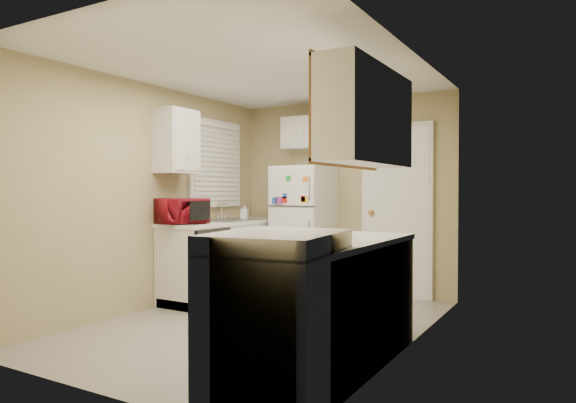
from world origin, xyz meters
The scene contains 19 objects.
floor centered at (0.00, 0.00, 0.00)m, with size 3.80×3.80×0.00m, color #AAA498.
ceiling centered at (0.00, 0.00, 2.40)m, with size 3.80×3.80×0.00m, color white.
wall_left centered at (-1.40, 0.00, 1.20)m, with size 3.80×3.80×0.00m, color tan.
wall_right centered at (1.40, 0.00, 1.20)m, with size 3.80×3.80×0.00m, color tan.
wall_back centered at (0.00, 1.90, 1.20)m, with size 2.80×2.80×0.00m, color tan.
wall_front centered at (0.00, -1.90, 1.20)m, with size 2.80×2.80×0.00m, color tan.
left_counter centered at (-1.10, 0.90, 0.45)m, with size 0.60×1.80×0.90m, color silver.
dishwasher centered at (-0.81, 0.30, 0.49)m, with size 0.03×0.58×0.72m, color black.
sink centered at (-1.10, 1.05, 0.86)m, with size 0.54×0.74×0.16m, color gray.
microwave centered at (-1.15, 0.19, 1.05)m, with size 0.28×0.50×0.33m, color maroon.
soap_bottle centered at (-1.09, 1.29, 1.00)m, with size 0.09×0.09×0.20m, color white.
window_blinds centered at (-1.36, 1.05, 1.60)m, with size 0.10×0.98×1.08m, color silver.
upper_cabinet_left centered at (-1.25, 0.22, 1.80)m, with size 0.30×0.45×0.70m, color silver.
refrigerator centered at (-0.41, 1.60, 0.78)m, with size 0.64×0.63×1.56m, color white.
cabinet_over_fridge centered at (-0.40, 1.75, 2.00)m, with size 0.70×0.30×0.40m, color silver.
interior_door centered at (0.70, 1.86, 1.02)m, with size 0.86×0.06×2.08m, color white.
right_counter centered at (1.10, -0.80, 0.45)m, with size 0.60×2.00×0.90m, color silver.
stove centered at (1.06, -1.46, 0.51)m, with size 0.68×0.84×1.02m, color white.
upper_cabinet_right centered at (1.25, -0.50, 1.80)m, with size 0.30×1.20×0.70m, color silver.
Camera 1 is at (2.63, -4.04, 1.26)m, focal length 32.00 mm.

